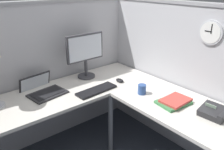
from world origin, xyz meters
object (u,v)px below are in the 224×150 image
object	(u,v)px
book_stack	(174,102)
wall_clock	(211,32)
computer_mouse	(120,80)
keyboard	(97,90)
coffee_mug	(142,89)
monitor	(85,52)
laptop	(42,89)
office_phone	(214,113)

from	to	relation	value
book_stack	wall_clock	xyz separation A→B (m)	(0.36, -0.05, 0.58)
computer_mouse	book_stack	xyz separation A→B (m)	(0.06, -0.68, 0.00)
book_stack	keyboard	bearing A→B (deg)	121.25
computer_mouse	coffee_mug	world-z (taller)	coffee_mug
computer_mouse	coffee_mug	size ratio (longest dim) A/B	1.08
coffee_mug	wall_clock	xyz separation A→B (m)	(0.45, -0.37, 0.56)
monitor	laptop	xyz separation A→B (m)	(-0.55, -0.04, -0.27)
book_stack	wall_clock	bearing A→B (deg)	-7.70
monitor	book_stack	world-z (taller)	monitor
office_phone	book_stack	world-z (taller)	office_phone
computer_mouse	office_phone	distance (m)	1.02
wall_clock	monitor	bearing A→B (deg)	120.27
office_phone	book_stack	distance (m)	0.35
laptop	office_phone	distance (m)	1.60
computer_mouse	book_stack	bearing A→B (deg)	-84.85
monitor	office_phone	bearing A→B (deg)	-75.99
keyboard	book_stack	size ratio (longest dim) A/B	1.42
office_phone	book_stack	size ratio (longest dim) A/B	0.72
keyboard	book_stack	bearing A→B (deg)	-61.99
book_stack	coffee_mug	world-z (taller)	coffee_mug
monitor	wall_clock	xyz separation A→B (m)	(0.63, -1.08, 0.31)
laptop	computer_mouse	world-z (taller)	laptop
book_stack	coffee_mug	xyz separation A→B (m)	(-0.08, 0.32, 0.03)
book_stack	wall_clock	distance (m)	0.69
keyboard	wall_clock	xyz separation A→B (m)	(0.76, -0.70, 0.59)
office_phone	coffee_mug	xyz separation A→B (m)	(-0.16, 0.66, 0.01)
laptop	wall_clock	bearing A→B (deg)	-41.21
monitor	wall_clock	world-z (taller)	wall_clock
monitor	coffee_mug	world-z (taller)	monitor
laptop	wall_clock	distance (m)	1.67
office_phone	laptop	bearing A→B (deg)	124.06
monitor	coffee_mug	size ratio (longest dim) A/B	5.21
laptop	coffee_mug	xyz separation A→B (m)	(0.74, -0.66, 0.02)
monitor	coffee_mug	xyz separation A→B (m)	(0.18, -0.70, -0.25)
office_phone	coffee_mug	distance (m)	0.68
monitor	computer_mouse	bearing A→B (deg)	-59.76
computer_mouse	monitor	bearing A→B (deg)	120.24
keyboard	monitor	bearing A→B (deg)	68.01
computer_mouse	book_stack	size ratio (longest dim) A/B	0.34
monitor	laptop	distance (m)	0.62
computer_mouse	wall_clock	world-z (taller)	wall_clock
laptop	coffee_mug	distance (m)	0.99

